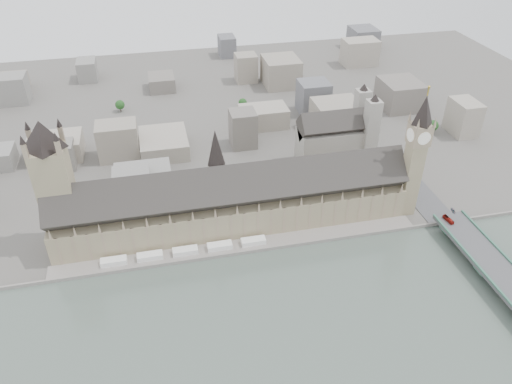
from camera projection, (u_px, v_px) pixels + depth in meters
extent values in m
plane|color=#595651|center=(238.00, 241.00, 372.25)|extent=(900.00, 900.00, 0.00)
cube|color=gray|center=(242.00, 253.00, 359.30)|extent=(600.00, 1.50, 3.00)
cube|color=gray|center=(240.00, 247.00, 365.63)|extent=(270.00, 15.00, 2.00)
cube|color=white|center=(114.00, 261.00, 348.00)|extent=(18.00, 7.00, 4.00)
cube|color=white|center=(150.00, 256.00, 352.54)|extent=(18.00, 7.00, 4.00)
cube|color=white|center=(185.00, 251.00, 357.08)|extent=(18.00, 7.00, 4.00)
cube|color=white|center=(220.00, 246.00, 361.62)|extent=(18.00, 7.00, 4.00)
cube|color=white|center=(253.00, 241.00, 366.17)|extent=(18.00, 7.00, 4.00)
cube|color=gray|center=(233.00, 212.00, 381.36)|extent=(265.00, 40.00, 25.00)
cube|color=#2E2C29|center=(232.00, 188.00, 368.67)|extent=(265.00, 40.73, 40.73)
cube|color=gray|center=(410.00, 179.00, 386.35)|extent=(12.00, 12.00, 62.00)
cube|color=gray|center=(419.00, 134.00, 364.43)|extent=(14.00, 14.00, 16.00)
cylinder|color=white|center=(428.00, 133.00, 365.74)|extent=(0.60, 10.00, 10.00)
cylinder|color=white|center=(410.00, 135.00, 363.12)|extent=(0.60, 10.00, 10.00)
cylinder|color=white|center=(415.00, 130.00, 370.24)|extent=(10.00, 0.60, 10.00)
cylinder|color=white|center=(424.00, 139.00, 358.62)|extent=(10.00, 0.60, 10.00)
cone|color=black|center=(424.00, 110.00, 353.75)|extent=(17.00, 17.00, 22.00)
cylinder|color=gold|center=(428.00, 92.00, 345.88)|extent=(1.00, 1.00, 6.00)
sphere|color=gold|center=(429.00, 87.00, 343.92)|extent=(2.00, 2.00, 2.00)
cone|color=gray|center=(426.00, 114.00, 364.11)|extent=(2.40, 2.40, 8.00)
cone|color=gray|center=(410.00, 116.00, 361.75)|extent=(2.40, 2.40, 8.00)
cone|color=gray|center=(435.00, 122.00, 353.62)|extent=(2.40, 2.40, 8.00)
cone|color=gray|center=(419.00, 124.00, 351.26)|extent=(2.40, 2.40, 8.00)
cube|color=gray|center=(59.00, 199.00, 348.58)|extent=(23.00, 23.00, 80.00)
cone|color=black|center=(42.00, 135.00, 320.47)|extent=(30.00, 30.00, 20.00)
cylinder|color=gray|center=(217.00, 176.00, 367.24)|extent=(12.00, 12.00, 20.00)
cone|color=black|center=(216.00, 148.00, 353.75)|extent=(13.00, 13.00, 28.00)
cube|color=#474749|center=(505.00, 284.00, 328.20)|extent=(25.00, 325.00, 10.25)
cube|color=gray|center=(330.00, 146.00, 458.43)|extent=(60.00, 28.00, 34.00)
cube|color=#2E2C29|center=(332.00, 125.00, 446.06)|extent=(60.00, 28.28, 28.28)
cube|color=gray|center=(360.00, 122.00, 465.49)|extent=(12.00, 12.00, 64.00)
cube|color=gray|center=(370.00, 134.00, 446.13)|extent=(12.00, 12.00, 64.00)
imported|color=#9E1A12|center=(448.00, 219.00, 375.17)|extent=(3.93, 10.96, 2.99)
imported|color=gray|center=(453.00, 211.00, 385.61)|extent=(2.98, 5.73, 1.59)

